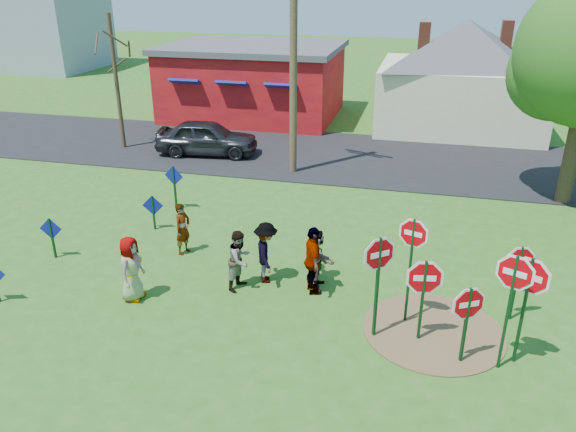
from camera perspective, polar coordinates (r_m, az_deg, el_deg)
name	(u,v)px	position (r m, az deg, el deg)	size (l,w,h in m)	color
ground	(257,286)	(14.85, -3.14, -7.07)	(120.00, 120.00, 0.00)	#285A19
road	(331,155)	(25.15, 4.40, 6.15)	(120.00, 7.50, 0.04)	black
dirt_patch	(433,331)	(13.52, 14.54, -11.23)	(3.20, 3.20, 0.03)	brown
red_building	(254,80)	(32.07, -3.47, 13.60)	(9.40, 7.69, 3.90)	maroon
cream_house	(462,70)	(30.58, 17.25, 13.95)	(9.40, 9.40, 6.50)	beige
distant_building	(33,18)	(52.94, -24.50, 17.88)	(10.00, 8.00, 8.00)	#8C939E
stop_sign_a	(424,284)	(12.45, 13.65, -6.71)	(1.08, 0.22, 2.12)	#0F391B
stop_sign_b	(412,245)	(12.75, 12.52, -2.85)	(0.88, 0.31, 2.75)	#0F391B
stop_sign_c	(513,287)	(11.84, 21.85, -6.67)	(0.94, 0.40, 2.75)	#0F391B
stop_sign_d	(519,266)	(13.83, 22.43, -4.69)	(0.89, 0.30, 2.03)	#0F391B
stop_sign_e	(468,310)	(12.06, 17.80, -9.04)	(0.89, 0.49, 1.93)	#0F391B
stop_sign_f	(528,285)	(12.20, 23.22, -6.46)	(0.99, 0.49, 2.60)	#0F391B
stop_sign_g	(379,265)	(12.16, 9.19, -4.93)	(0.83, 0.66, 2.61)	#0F391B
blue_diamond_b	(52,234)	(17.20, -22.89, -1.65)	(0.66, 0.09, 1.24)	#0F391B
blue_diamond_c	(153,209)	(18.14, -13.54, 0.71)	(0.67, 0.11, 1.15)	#0F391B
blue_diamond_d	(174,182)	(19.44, -11.47, 3.37)	(0.70, 0.11, 1.57)	#0F391B
person_a	(131,269)	(14.40, -15.66, -5.17)	(0.83, 0.54, 1.69)	#3F4982
person_b	(183,229)	(16.40, -10.65, -1.27)	(0.56, 0.37, 1.55)	#247268
person_c	(240,260)	(14.43, -4.90, -4.44)	(0.78, 0.61, 1.60)	brown
person_d	(266,253)	(14.65, -2.25, -3.74)	(1.08, 0.62, 1.67)	#2F2F34
person_e	(313,261)	(14.12, 2.54, -4.56)	(1.07, 0.44, 1.82)	#59305F
person_f	(316,256)	(14.75, 2.90, -4.03)	(1.35, 0.43, 1.46)	#1F4E30
suv	(207,137)	(25.28, -8.24, 7.91)	(1.79, 4.44, 1.51)	#2A2B2F
utility_pole	(293,47)	(21.90, 0.56, 16.78)	(2.21, 0.86, 9.38)	#4C3823
bare_tree_west	(114,63)	(26.55, -17.24, 14.62)	(1.80, 1.80, 5.94)	#382819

